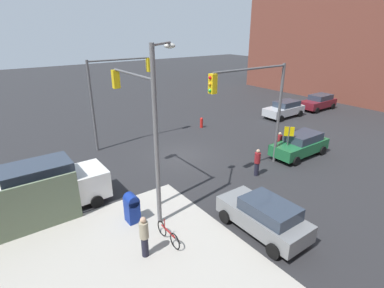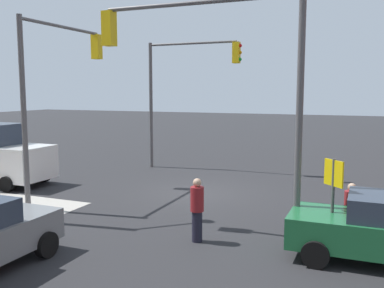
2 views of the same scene
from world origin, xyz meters
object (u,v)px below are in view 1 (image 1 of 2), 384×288
at_px(traffic_signal_ne_corner, 138,111).
at_px(street_lamp_corner, 158,124).
at_px(sedan_maroon, 319,102).
at_px(pedestrian_walking_north, 144,236).
at_px(van_white_delivery, 48,188).
at_px(pedestrian_crossing, 257,162).
at_px(fire_hydrant, 201,122).
at_px(bicycle_leaning_on_fence, 168,234).
at_px(sedan_silver, 284,109).
at_px(traffic_signal_nw_corner, 256,98).
at_px(mailbox_blue, 132,207).
at_px(coupe_gray, 264,216).
at_px(pedestrian_waiting, 279,143).
at_px(sedan_green, 300,144).
at_px(traffic_signal_se_corner, 116,85).

xyz_separation_m(traffic_signal_ne_corner, street_lamp_corner, (0.42, 2.78, 0.12)).
height_order(sedan_maroon, pedestrian_walking_north, pedestrian_walking_north).
bearing_deg(van_white_delivery, pedestrian_crossing, 162.94).
bearing_deg(fire_hydrant, bicycle_leaning_on_fence, 47.07).
distance_m(traffic_signal_ne_corner, sedan_silver, 19.32).
height_order(traffic_signal_nw_corner, mailbox_blue, traffic_signal_nw_corner).
bearing_deg(street_lamp_corner, coupe_gray, 130.53).
xyz_separation_m(traffic_signal_nw_corner, bicycle_leaning_on_fence, (7.81, 2.70, -4.31)).
xyz_separation_m(sedan_maroon, pedestrian_waiting, (13.55, 5.50, 0.00)).
xyz_separation_m(traffic_signal_nw_corner, coupe_gray, (4.07, 4.64, -3.82)).
distance_m(sedan_maroon, coupe_gray, 23.82).
height_order(street_lamp_corner, mailbox_blue, street_lamp_corner).
bearing_deg(pedestrian_walking_north, coupe_gray, -60.39).
distance_m(mailbox_blue, van_white_delivery, 4.34).
bearing_deg(mailbox_blue, sedan_green, -179.48).
relative_size(street_lamp_corner, van_white_delivery, 1.48).
distance_m(traffic_signal_nw_corner, mailbox_blue, 9.28).
bearing_deg(bicycle_leaning_on_fence, pedestrian_walking_north, 9.62).
bearing_deg(coupe_gray, mailbox_blue, -43.64).
distance_m(street_lamp_corner, fire_hydrant, 14.54).
height_order(traffic_signal_ne_corner, sedan_green, traffic_signal_ne_corner).
xyz_separation_m(sedan_green, pedestrian_waiting, (0.95, -1.08, 0.00)).
distance_m(traffic_signal_ne_corner, pedestrian_crossing, 7.85).
xyz_separation_m(street_lamp_corner, pedestrian_walking_north, (1.88, 1.85, -3.75)).
bearing_deg(pedestrian_waiting, traffic_signal_se_corner, 40.77).
bearing_deg(sedan_green, pedestrian_crossing, 3.82).
relative_size(coupe_gray, pedestrian_waiting, 2.56).
distance_m(coupe_gray, pedestrian_walking_north, 5.24).
xyz_separation_m(fire_hydrant, coupe_gray, (6.86, 13.34, 0.36)).
distance_m(sedan_silver, pedestrian_crossing, 13.86).
height_order(traffic_signal_se_corner, fire_hydrant, traffic_signal_se_corner).
bearing_deg(pedestrian_waiting, van_white_delivery, 77.72).
bearing_deg(fire_hydrant, pedestrian_waiting, 95.71).
bearing_deg(pedestrian_waiting, traffic_signal_ne_corner, 79.70).
bearing_deg(bicycle_leaning_on_fence, sedan_maroon, -160.38).
height_order(fire_hydrant, van_white_delivery, van_white_delivery).
relative_size(mailbox_blue, sedan_green, 0.32).
distance_m(sedan_maroon, bicycle_leaning_on_fence, 26.49).
bearing_deg(sedan_maroon, bicycle_leaning_on_fence, 19.62).
bearing_deg(sedan_maroon, pedestrian_walking_north, 19.18).
bearing_deg(pedestrian_crossing, sedan_maroon, 164.47).
distance_m(sedan_green, pedestrian_crossing, 4.76).
bearing_deg(traffic_signal_ne_corner, sedan_green, 169.40).
bearing_deg(traffic_signal_se_corner, fire_hydrant, 177.74).
height_order(traffic_signal_nw_corner, traffic_signal_ne_corner, same).
relative_size(pedestrian_crossing, bicycle_leaning_on_fence, 0.99).
relative_size(traffic_signal_ne_corner, pedestrian_crossing, 3.76).
bearing_deg(mailbox_blue, traffic_signal_nw_corner, -176.60).
bearing_deg(bicycle_leaning_on_fence, traffic_signal_ne_corner, -103.98).
relative_size(traffic_signal_ne_corner, van_white_delivery, 1.20).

